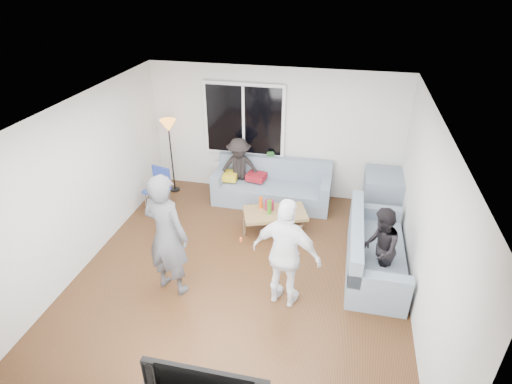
% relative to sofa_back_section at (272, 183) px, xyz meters
% --- Properties ---
extents(floor, '(5.00, 5.50, 0.04)m').
position_rel_sofa_back_section_xyz_m(floor, '(-0.05, -2.27, -0.45)').
color(floor, '#56351C').
rests_on(floor, ground).
extents(ceiling, '(5.00, 5.50, 0.04)m').
position_rel_sofa_back_section_xyz_m(ceiling, '(-0.05, -2.27, 2.20)').
color(ceiling, white).
rests_on(ceiling, ground).
extents(wall_back, '(5.00, 0.04, 2.60)m').
position_rel_sofa_back_section_xyz_m(wall_back, '(-0.05, 0.50, 0.88)').
color(wall_back, silver).
rests_on(wall_back, ground).
extents(wall_front, '(5.00, 0.04, 2.60)m').
position_rel_sofa_back_section_xyz_m(wall_front, '(-0.05, -5.04, 0.88)').
color(wall_front, silver).
rests_on(wall_front, ground).
extents(wall_left, '(0.04, 5.50, 2.60)m').
position_rel_sofa_back_section_xyz_m(wall_left, '(-2.57, -2.27, 0.88)').
color(wall_left, silver).
rests_on(wall_left, ground).
extents(wall_right, '(0.04, 5.50, 2.60)m').
position_rel_sofa_back_section_xyz_m(wall_right, '(2.47, -2.27, 0.88)').
color(wall_right, silver).
rests_on(wall_right, ground).
extents(window_frame, '(1.62, 0.06, 1.47)m').
position_rel_sofa_back_section_xyz_m(window_frame, '(-0.65, 0.42, 1.12)').
color(window_frame, white).
rests_on(window_frame, wall_back).
extents(window_glass, '(1.50, 0.02, 1.35)m').
position_rel_sofa_back_section_xyz_m(window_glass, '(-0.65, 0.38, 1.12)').
color(window_glass, black).
rests_on(window_glass, window_frame).
extents(window_mullion, '(0.05, 0.03, 1.35)m').
position_rel_sofa_back_section_xyz_m(window_mullion, '(-0.65, 0.37, 1.12)').
color(window_mullion, white).
rests_on(window_mullion, window_frame).
extents(radiator, '(1.30, 0.12, 0.62)m').
position_rel_sofa_back_section_xyz_m(radiator, '(-0.65, 0.38, -0.11)').
color(radiator, silver).
rests_on(radiator, floor).
extents(potted_plant, '(0.25, 0.22, 0.37)m').
position_rel_sofa_back_section_xyz_m(potted_plant, '(-0.11, 0.35, 0.38)').
color(potted_plant, '#285A24').
rests_on(potted_plant, radiator).
extents(vase, '(0.18, 0.18, 0.17)m').
position_rel_sofa_back_section_xyz_m(vase, '(-0.94, 0.35, 0.28)').
color(vase, white).
rests_on(vase, radiator).
extents(sofa_back_section, '(2.30, 0.85, 0.85)m').
position_rel_sofa_back_section_xyz_m(sofa_back_section, '(0.00, 0.00, 0.00)').
color(sofa_back_section, slate).
rests_on(sofa_back_section, floor).
extents(sofa_right_section, '(2.00, 0.85, 0.85)m').
position_rel_sofa_back_section_xyz_m(sofa_right_section, '(1.97, -1.71, 0.00)').
color(sofa_right_section, slate).
rests_on(sofa_right_section, floor).
extents(sofa_corner, '(0.85, 0.85, 0.85)m').
position_rel_sofa_back_section_xyz_m(sofa_corner, '(2.20, 0.00, 0.00)').
color(sofa_corner, slate).
rests_on(sofa_corner, floor).
extents(cushion_yellow, '(0.39, 0.34, 0.14)m').
position_rel_sofa_back_section_xyz_m(cushion_yellow, '(-0.90, -0.02, 0.09)').
color(cushion_yellow, gold).
rests_on(cushion_yellow, sofa_back_section).
extents(cushion_red, '(0.41, 0.36, 0.13)m').
position_rel_sofa_back_section_xyz_m(cushion_red, '(-0.33, 0.06, 0.09)').
color(cushion_red, maroon).
rests_on(cushion_red, sofa_back_section).
extents(coffee_table, '(1.24, 0.93, 0.40)m').
position_rel_sofa_back_section_xyz_m(coffee_table, '(0.24, -1.00, -0.22)').
color(coffee_table, olive).
rests_on(coffee_table, floor).
extents(pitcher, '(0.17, 0.17, 0.17)m').
position_rel_sofa_back_section_xyz_m(pitcher, '(0.13, -0.93, 0.06)').
color(pitcher, maroon).
rests_on(pitcher, coffee_table).
extents(side_chair, '(0.49, 0.49, 0.86)m').
position_rel_sofa_back_section_xyz_m(side_chair, '(-2.10, -0.78, 0.01)').
color(side_chair, '#233B9B').
rests_on(side_chair, floor).
extents(floor_lamp, '(0.32, 0.32, 1.56)m').
position_rel_sofa_back_section_xyz_m(floor_lamp, '(-2.10, 0.05, 0.36)').
color(floor_lamp, orange).
rests_on(floor_lamp, floor).
extents(player_left, '(0.79, 0.62, 1.90)m').
position_rel_sofa_back_section_xyz_m(player_left, '(-0.98, -2.79, 0.52)').
color(player_left, '#444448').
rests_on(player_left, floor).
extents(player_right, '(1.05, 0.62, 1.67)m').
position_rel_sofa_back_section_xyz_m(player_right, '(0.70, -2.71, 0.41)').
color(player_right, white).
rests_on(player_right, floor).
extents(spectator_right, '(0.51, 0.65, 1.30)m').
position_rel_sofa_back_section_xyz_m(spectator_right, '(1.97, -2.06, 0.22)').
color(spectator_right, black).
rests_on(spectator_right, floor).
extents(spectator_back, '(0.94, 0.69, 1.30)m').
position_rel_sofa_back_section_xyz_m(spectator_back, '(-0.67, 0.03, 0.23)').
color(spectator_back, black).
rests_on(spectator_back, floor).
extents(television, '(1.20, 0.16, 0.69)m').
position_rel_sofa_back_section_xyz_m(television, '(0.28, -4.77, 0.36)').
color(television, black).
rests_on(television, tv_console).
extents(bottle_d, '(0.07, 0.07, 0.25)m').
position_rel_sofa_back_section_xyz_m(bottle_d, '(0.46, -1.07, 0.10)').
color(bottle_d, orange).
rests_on(bottle_d, coffee_table).
extents(bottle_a, '(0.07, 0.07, 0.22)m').
position_rel_sofa_back_section_xyz_m(bottle_a, '(-0.03, -0.92, 0.08)').
color(bottle_a, '#D9460C').
rests_on(bottle_a, coffee_table).
extents(bottle_b, '(0.08, 0.08, 0.27)m').
position_rel_sofa_back_section_xyz_m(bottle_b, '(0.15, -1.07, 0.11)').
color(bottle_b, '#317E16').
rests_on(bottle_b, coffee_table).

